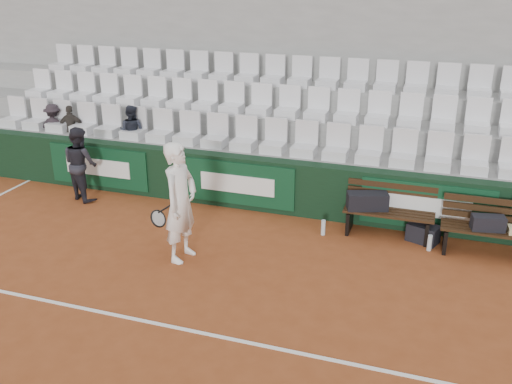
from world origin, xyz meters
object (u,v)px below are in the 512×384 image
spectator_a (51,106)px  water_bottle_near (323,228)px  spectator_c (130,110)px  bench_right (488,242)px  sports_bag_right (488,223)px  spectator_b (69,108)px  bench_left (388,223)px  tennis_player (180,202)px  sports_bag_left (367,201)px  water_bottle_far (430,243)px  ball_kid (81,164)px  sports_bag_ground (423,233)px

spectator_a → water_bottle_near: bearing=155.9°
spectator_a → spectator_c: spectator_c is taller
bench_right → sports_bag_right: sports_bag_right is taller
spectator_a → spectator_b: bearing=167.0°
sports_bag_right → water_bottle_near: 2.62m
bench_left → water_bottle_near: (-1.05, -0.32, -0.09)m
tennis_player → sports_bag_left: bearing=35.0°
sports_bag_right → spectator_b: size_ratio=0.50×
bench_right → sports_bag_left: (-1.97, 0.19, 0.37)m
spectator_b → tennis_player: bearing=123.0°
sports_bag_left → water_bottle_far: bearing=-16.8°
ball_kid → spectator_a: size_ratio=1.45×
bench_left → sports_bag_ground: bearing=-4.4°
water_bottle_near → water_bottle_far: same height
sports_bag_ground → sports_bag_left: bearing=178.3°
ball_kid → spectator_b: 1.67m
water_bottle_near → ball_kid: 4.89m
ball_kid → spectator_a: spectator_a is taller
spectator_a → spectator_b: spectator_b is taller
water_bottle_far → spectator_b: 7.79m
sports_bag_right → water_bottle_near: sports_bag_right is taller
water_bottle_far → bench_right: bearing=9.0°
sports_bag_right → water_bottle_far: (-0.83, -0.10, -0.43)m
spectator_a → sports_bag_right: bearing=159.6°
sports_bag_ground → ball_kid: size_ratio=0.34×
water_bottle_near → bench_left: bearing=17.1°
water_bottle_near → water_bottle_far: 1.76m
sports_bag_left → spectator_c: (-5.01, 0.93, 0.97)m
spectator_a → tennis_player: bearing=134.6°
water_bottle_far → spectator_c: 6.39m
sports_bag_ground → sports_bag_right: bearing=-11.6°
bench_right → spectator_a: (-8.90, 1.12, 1.28)m
spectator_a → spectator_b: (0.45, 0.00, 0.00)m
bench_right → water_bottle_near: size_ratio=5.56×
ball_kid → bench_right: bearing=-155.9°
sports_bag_left → sports_bag_ground: (0.96, -0.03, -0.44)m
water_bottle_near → spectator_c: size_ratio=0.24×
water_bottle_far → spectator_c: (-6.10, 1.26, 1.43)m
sports_bag_right → ball_kid: bearing=179.8°
water_bottle_far → sports_bag_ground: bearing=111.9°
spectator_a → spectator_c: 1.92m
sports_bag_ground → spectator_b: bearing=172.7°
ball_kid → spectator_c: bearing=-90.5°
bench_left → spectator_a: bearing=172.9°
water_bottle_far → spectator_a: (-8.01, 1.26, 1.37)m
water_bottle_near → spectator_c: spectator_c is taller
water_bottle_near → tennis_player: size_ratio=0.14×
tennis_player → spectator_b: (-3.88, 2.75, 0.56)m
bench_right → water_bottle_far: 0.90m
sports_bag_right → water_bottle_near: (-2.59, -0.08, -0.43)m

